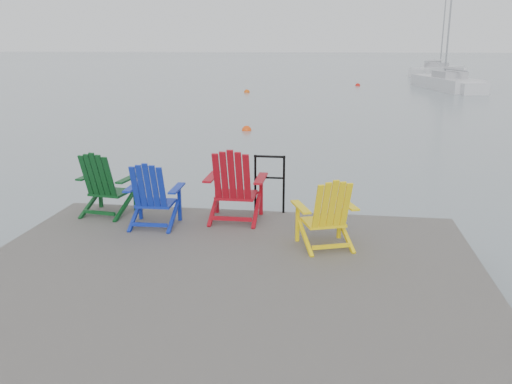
# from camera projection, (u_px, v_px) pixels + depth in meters

# --- Properties ---
(ground) EXTENTS (400.00, 400.00, 0.00)m
(ground) POSITION_uv_depth(u_px,v_px,m) (223.00, 315.00, 6.25)
(ground) COLOR slate
(ground) RESTS_ON ground
(dock) EXTENTS (6.00, 5.00, 1.40)m
(dock) POSITION_uv_depth(u_px,v_px,m) (222.00, 288.00, 6.16)
(dock) COLOR #2B2926
(dock) RESTS_ON ground
(handrail) EXTENTS (0.48, 0.04, 0.90)m
(handrail) POSITION_uv_depth(u_px,v_px,m) (270.00, 178.00, 8.28)
(handrail) COLOR black
(handrail) RESTS_ON dock
(chair_green) EXTENTS (0.86, 0.81, 0.99)m
(chair_green) POSITION_uv_depth(u_px,v_px,m) (105.00, 183.00, 8.16)
(chair_green) COLOR #0A3C17
(chair_green) RESTS_ON dock
(chair_blue) EXTENTS (0.77, 0.72, 0.95)m
(chair_blue) POSITION_uv_depth(u_px,v_px,m) (153.00, 194.00, 7.64)
(chair_blue) COLOR #0F269F
(chair_blue) RESTS_ON dock
(chair_red) EXTENTS (0.87, 0.80, 1.09)m
(chair_red) POSITION_uv_depth(u_px,v_px,m) (235.00, 185.00, 7.87)
(chair_red) COLOR maroon
(chair_red) RESTS_ON dock
(chair_yellow) EXTENTS (0.89, 0.85, 0.93)m
(chair_yellow) POSITION_uv_depth(u_px,v_px,m) (327.00, 213.00, 6.84)
(chair_yellow) COLOR yellow
(chair_yellow) RESTS_ON dock
(sailboat_near) EXTENTS (3.76, 8.82, 11.80)m
(sailboat_near) POSITION_uv_depth(u_px,v_px,m) (446.00, 84.00, 37.50)
(sailboat_near) COLOR silver
(sailboat_near) RESTS_ON ground
(sailboat_mid) EXTENTS (6.41, 7.91, 11.31)m
(sailboat_mid) POSITION_uv_depth(u_px,v_px,m) (438.00, 71.00, 54.30)
(sailboat_mid) COLOR #BBBCBF
(sailboat_mid) RESTS_ON ground
(buoy_a) EXTENTS (0.35, 0.35, 0.35)m
(buoy_a) POSITION_uv_depth(u_px,v_px,m) (247.00, 131.00, 19.57)
(buoy_a) COLOR #EB460D
(buoy_a) RESTS_ON ground
(buoy_b) EXTENTS (0.39, 0.39, 0.39)m
(buoy_b) POSITION_uv_depth(u_px,v_px,m) (247.00, 92.00, 34.91)
(buoy_b) COLOR #D7500C
(buoy_b) RESTS_ON ground
(buoy_c) EXTENTS (0.37, 0.37, 0.37)m
(buoy_c) POSITION_uv_depth(u_px,v_px,m) (476.00, 92.00, 35.40)
(buoy_c) COLOR red
(buoy_c) RESTS_ON ground
(buoy_d) EXTENTS (0.38, 0.38, 0.38)m
(buoy_d) POSITION_uv_depth(u_px,v_px,m) (358.00, 86.00, 40.43)
(buoy_d) COLOR red
(buoy_d) RESTS_ON ground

